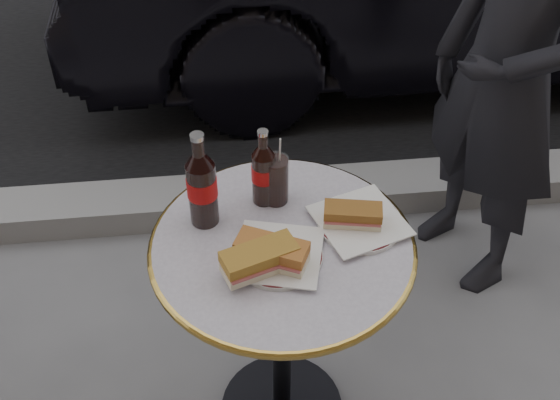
{
  "coord_description": "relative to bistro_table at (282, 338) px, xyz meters",
  "views": [
    {
      "loc": [
        -0.13,
        -1.11,
        1.9
      ],
      "look_at": [
        0.0,
        0.05,
        0.82
      ],
      "focal_mm": 45.0,
      "sensor_mm": 36.0,
      "label": 1
    }
  ],
  "objects": [
    {
      "name": "cola_glass",
      "position": [
        0.0,
        0.15,
        0.43
      ],
      "size": [
        0.08,
        0.08,
        0.13
      ],
      "primitive_type": "cylinder",
      "rotation": [
        0.0,
        0.0,
        0.33
      ],
      "color": "black",
      "rests_on": "bistro_table"
    },
    {
      "name": "curb",
      "position": [
        0.0,
        0.9,
        -0.32
      ],
      "size": [
        40.0,
        0.2,
        0.12
      ],
      "primitive_type": "cube",
      "color": "gray",
      "rests_on": "ground"
    },
    {
      "name": "plate_right",
      "position": [
        0.19,
        0.04,
        0.37
      ],
      "size": [
        0.23,
        0.23,
        0.01
      ],
      "primitive_type": "cylinder",
      "rotation": [
        0.0,
        0.0,
        0.15
      ],
      "color": "white",
      "rests_on": "bistro_table"
    },
    {
      "name": "bistro_table",
      "position": [
        0.0,
        0.0,
        0.0
      ],
      "size": [
        0.62,
        0.62,
        0.73
      ],
      "primitive_type": null,
      "color": "#BAB2C4",
      "rests_on": "ground"
    },
    {
      "name": "cola_bottle_left",
      "position": [
        -0.17,
        0.09,
        0.49
      ],
      "size": [
        0.08,
        0.08,
        0.26
      ],
      "primitive_type": null,
      "rotation": [
        0.0,
        0.0,
        0.2
      ],
      "color": "black",
      "rests_on": "bistro_table"
    },
    {
      "name": "plate_left",
      "position": [
        -0.01,
        -0.05,
        0.37
      ],
      "size": [
        0.27,
        0.27,
        0.01
      ],
      "primitive_type": "cylinder",
      "rotation": [
        0.0,
        0.0,
        -0.42
      ],
      "color": "silver",
      "rests_on": "bistro_table"
    },
    {
      "name": "sandwich_left_a",
      "position": [
        -0.06,
        -0.09,
        0.41
      ],
      "size": [
        0.18,
        0.13,
        0.06
      ],
      "primitive_type": "cube",
      "rotation": [
        0.0,
        0.0,
        0.34
      ],
      "color": "#A7752A",
      "rests_on": "plate_left"
    },
    {
      "name": "cola_bottle_right",
      "position": [
        -0.03,
        0.15,
        0.47
      ],
      "size": [
        0.08,
        0.08,
        0.21
      ],
      "primitive_type": null,
      "rotation": [
        0.0,
        0.0,
        0.36
      ],
      "color": "black",
      "rests_on": "bistro_table"
    },
    {
      "name": "pedestrian",
      "position": [
        0.73,
        0.56,
        0.4
      ],
      "size": [
        0.56,
        0.66,
        1.53
      ],
      "primitive_type": "imported",
      "rotation": [
        0.0,
        0.0,
        -1.16
      ],
      "color": "black",
      "rests_on": "ground"
    },
    {
      "name": "sandwich_right",
      "position": [
        0.17,
        0.03,
        0.4
      ],
      "size": [
        0.14,
        0.09,
        0.05
      ],
      "primitive_type": "cube",
      "rotation": [
        0.0,
        0.0,
        -0.19
      ],
      "color": "brown",
      "rests_on": "plate_right"
    },
    {
      "name": "sandwich_left_b",
      "position": [
        -0.03,
        -0.07,
        0.4
      ],
      "size": [
        0.17,
        0.13,
        0.05
      ],
      "primitive_type": "cube",
      "rotation": [
        0.0,
        0.0,
        -0.44
      ],
      "color": "#AC642B",
      "rests_on": "plate_left"
    }
  ]
}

